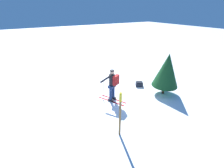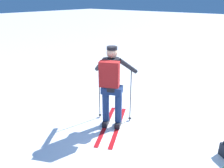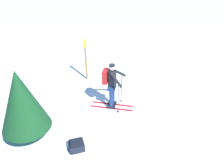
# 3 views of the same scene
# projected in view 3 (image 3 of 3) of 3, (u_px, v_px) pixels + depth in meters

# --- Properties ---
(ground_plane) EXTENTS (80.00, 80.00, 0.00)m
(ground_plane) POSITION_uv_depth(u_px,v_px,m) (103.00, 113.00, 8.15)
(ground_plane) COLOR white
(skier) EXTENTS (1.65, 1.16, 1.79)m
(skier) POSITION_uv_depth(u_px,v_px,m) (111.00, 83.00, 8.02)
(skier) COLOR red
(skier) RESTS_ON ground_plane
(dropped_backpack) EXTENTS (0.57, 0.59, 0.30)m
(dropped_backpack) POSITION_uv_depth(u_px,v_px,m) (77.00, 145.00, 6.53)
(dropped_backpack) COLOR black
(dropped_backpack) RESTS_ON ground_plane
(trail_marker) EXTENTS (0.10, 0.10, 1.96)m
(trail_marker) POSITION_uv_depth(u_px,v_px,m) (86.00, 57.00, 9.94)
(trail_marker) COLOR olive
(trail_marker) RESTS_ON ground_plane
(pine_tree) EXTENTS (1.46, 1.46, 2.44)m
(pine_tree) POSITION_uv_depth(u_px,v_px,m) (21.00, 101.00, 6.23)
(pine_tree) COLOR #4C331E
(pine_tree) RESTS_ON ground_plane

